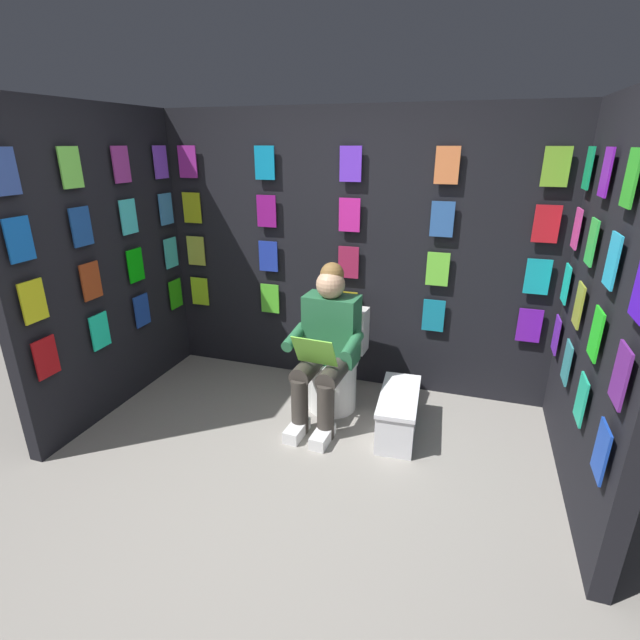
% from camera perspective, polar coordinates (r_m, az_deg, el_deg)
% --- Properties ---
extents(ground_plane, '(30.00, 30.00, 0.00)m').
position_cam_1_polar(ground_plane, '(2.89, -6.59, -22.89)').
color(ground_plane, gray).
extents(display_wall_back, '(3.35, 0.14, 2.26)m').
position_cam_1_polar(display_wall_back, '(3.92, 3.81, 8.06)').
color(display_wall_back, black).
rests_on(display_wall_back, ground).
extents(display_wall_left, '(0.14, 1.78, 2.26)m').
position_cam_1_polar(display_wall_left, '(2.99, 31.41, 1.01)').
color(display_wall_left, black).
rests_on(display_wall_left, ground).
extents(display_wall_right, '(0.14, 1.78, 2.26)m').
position_cam_1_polar(display_wall_right, '(3.89, -24.75, 6.15)').
color(display_wall_right, black).
rests_on(display_wall_right, ground).
extents(toilet, '(0.41, 0.56, 0.77)m').
position_cam_1_polar(toilet, '(3.74, 1.91, -5.61)').
color(toilet, white).
rests_on(toilet, ground).
extents(person_reading, '(0.54, 0.70, 1.19)m').
position_cam_1_polar(person_reading, '(3.43, 0.72, -3.09)').
color(person_reading, '#286B42').
rests_on(person_reading, ground).
extents(comic_longbox_near, '(0.30, 0.66, 0.32)m').
position_cam_1_polar(comic_longbox_near, '(3.49, 9.48, -11.12)').
color(comic_longbox_near, silver).
rests_on(comic_longbox_near, ground).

